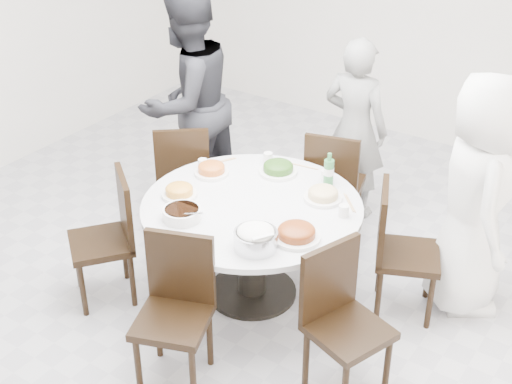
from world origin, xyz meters
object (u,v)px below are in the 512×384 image
Objects in this scene: diner_middle at (355,129)px; beverage_bottle at (329,169)px; chair_sw at (100,240)px; chair_se at (349,328)px; chair_ne at (408,253)px; rice_bowl at (256,240)px; diner_left at (187,103)px; chair_s at (172,318)px; diner_right at (476,196)px; chair_nw at (183,174)px; dining_table at (252,250)px; chair_n at (335,182)px; soup_bowl at (182,214)px.

diner_middle is 6.26× the size of beverage_bottle.
chair_se is (1.85, 0.15, 0.00)m from chair_sw.
rice_bowl is (-0.65, -0.86, 0.33)m from chair_ne.
beverage_bottle is (1.45, -0.23, -0.08)m from diner_left.
chair_ne and chair_s have the same top height.
diner_right reaches higher than rice_bowl.
chair_nw is 2.30m from diner_right.
dining_table is 1.58× the size of chair_sw.
diner_right is at bearing 14.77° from beverage_bottle.
diner_middle is (-0.06, 0.41, 0.29)m from chair_n.
chair_se is at bearing 68.10° from diner_left.
diner_middle is (-0.07, 2.41, 0.29)m from chair_s.
soup_bowl is at bearing 79.51° from diner_middle.
chair_s and chair_se have the same top height.
rice_bowl is at bearing 47.21° from chair_s.
diner_left is 1.47m from beverage_bottle.
chair_s is at bearing -84.37° from dining_table.
chair_ne is at bearing 21.24° from chair_se.
chair_n reaches higher than dining_table.
beverage_bottle is at bearing 104.62° from diner_middle.
diner_left reaches higher than soup_bowl.
diner_middle reaches higher than chair_se.
diner_left reaches higher than rice_bowl.
diner_right is 1.53m from rice_bowl.
diner_left is at bearing 105.32° from chair_s.
beverage_bottle is at bearing 59.25° from soup_bowl.
chair_sw is 2.55m from diner_right.
chair_ne reaches higher than soup_bowl.
chair_se is 0.50× the size of diner_left.
chair_sw and chair_se have the same top height.
chair_se is (1.00, -0.46, 0.10)m from dining_table.
soup_bowl is 1.09m from beverage_bottle.
diner_left is (-2.16, 1.21, 0.48)m from chair_se.
diner_right is at bearing 152.20° from chair_n.
chair_ne is at bearing 37.54° from chair_s.
beverage_bottle is at bearing 91.55° from rice_bowl.
diner_left is (-1.19, -0.69, 0.19)m from diner_middle.
diner_right reaches higher than diner_middle.
dining_table is at bearing 73.30° from chair_sw.
chair_ne reaches higher than dining_table.
dining_table is at bearing 127.13° from rice_bowl.
dining_table is 5.97× the size of soup_bowl.
diner_left is at bearing -2.96° from chair_n.
chair_nw is 0.50× the size of diner_left.
diner_middle is 0.80× the size of diner_left.
diner_middle reaches higher than chair_n.
soup_bowl is (0.73, -0.88, 0.31)m from chair_nw.
soup_bowl is (-1.52, -1.19, -0.06)m from diner_right.
diner_right is at bearing 7.42° from chair_se.
rice_bowl is at bearing -0.74° from soup_bowl.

